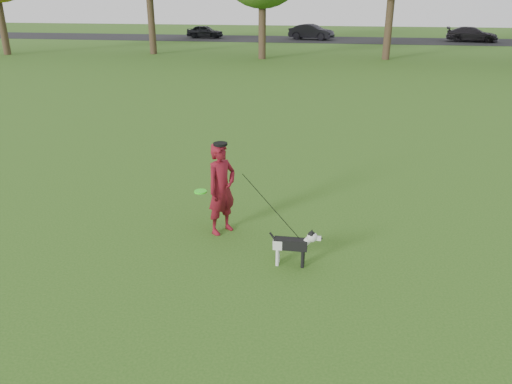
% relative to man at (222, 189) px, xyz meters
% --- Properties ---
extents(ground, '(120.00, 120.00, 0.00)m').
position_rel_man_xyz_m(ground, '(0.95, -0.27, -0.85)').
color(ground, '#285116').
rests_on(ground, ground).
extents(road, '(120.00, 7.00, 0.02)m').
position_rel_man_xyz_m(road, '(0.95, 39.73, -0.84)').
color(road, black).
rests_on(road, ground).
extents(man, '(0.69, 0.74, 1.69)m').
position_rel_man_xyz_m(man, '(0.00, 0.00, 0.00)').
color(man, maroon).
rests_on(man, ground).
extents(dog, '(0.85, 0.17, 0.65)m').
position_rel_man_xyz_m(dog, '(1.42, -1.02, -0.45)').
color(dog, black).
rests_on(dog, ground).
extents(car_left, '(3.49, 1.61, 1.16)m').
position_rel_man_xyz_m(car_left, '(-10.67, 39.73, -0.25)').
color(car_left, black).
rests_on(car_left, road).
extents(car_mid, '(4.29, 2.56, 1.33)m').
position_rel_man_xyz_m(car_mid, '(-0.67, 39.73, -0.16)').
color(car_mid, black).
rests_on(car_mid, road).
extents(car_right, '(4.53, 2.46, 1.24)m').
position_rel_man_xyz_m(car_right, '(13.28, 39.73, -0.20)').
color(car_right, '#252128').
rests_on(car_right, road).
extents(man_held_items, '(2.02, 1.14, 1.27)m').
position_rel_man_xyz_m(man_held_items, '(0.96, -0.53, -0.04)').
color(man_held_items, '#33FF20').
rests_on(man_held_items, ground).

